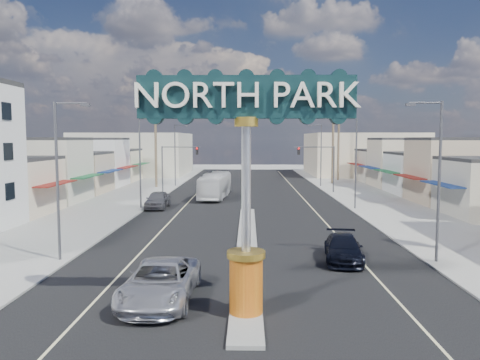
{
  "coord_description": "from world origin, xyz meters",
  "views": [
    {
      "loc": [
        0.08,
        -15.81,
        6.95
      ],
      "look_at": [
        -0.39,
        10.67,
        4.61
      ],
      "focal_mm": 35.0,
      "sensor_mm": 36.0,
      "label": 1
    }
  ],
  "objects_px": {
    "gateway_sign": "(246,166)",
    "streetlight_r_far": "(320,152)",
    "palm_left_far": "(155,106)",
    "traffic_signal_left": "(176,160)",
    "streetlight_l_far": "(176,152)",
    "streetlight_l_mid": "(142,158)",
    "suv_left": "(160,282)",
    "city_bus": "(215,185)",
    "suv_right": "(343,248)",
    "palm_right_far": "(339,106)",
    "car_parked_left": "(158,200)",
    "traffic_signal_right": "(320,160)",
    "palm_right_mid": "(333,115)",
    "streetlight_r_mid": "(354,158)",
    "streetlight_r_near": "(436,173)",
    "streetlight_l_near": "(60,173)"
  },
  "relations": [
    {
      "from": "streetlight_l_near",
      "to": "streetlight_r_mid",
      "type": "xyz_separation_m",
      "value": [
        20.87,
        20.0,
        0.0
      ]
    },
    {
      "from": "car_parked_left",
      "to": "traffic_signal_right",
      "type": "bearing_deg",
      "value": 36.81
    },
    {
      "from": "streetlight_r_mid",
      "to": "palm_right_far",
      "type": "relative_size",
      "value": 0.64
    },
    {
      "from": "traffic_signal_left",
      "to": "traffic_signal_right",
      "type": "bearing_deg",
      "value": 0.0
    },
    {
      "from": "city_bus",
      "to": "streetlight_l_far",
      "type": "bearing_deg",
      "value": 121.52
    },
    {
      "from": "suv_left",
      "to": "palm_right_far",
      "type": "bearing_deg",
      "value": 73.8
    },
    {
      "from": "streetlight_r_far",
      "to": "car_parked_left",
      "type": "distance_m",
      "value": 29.33
    },
    {
      "from": "palm_left_far",
      "to": "suv_right",
      "type": "bearing_deg",
      "value": -64.93
    },
    {
      "from": "gateway_sign",
      "to": "streetlight_r_mid",
      "type": "bearing_deg",
      "value": 69.58
    },
    {
      "from": "streetlight_l_near",
      "to": "streetlight_r_mid",
      "type": "relative_size",
      "value": 1.0
    },
    {
      "from": "streetlight_r_near",
      "to": "gateway_sign",
      "type": "bearing_deg",
      "value": -142.45
    },
    {
      "from": "traffic_signal_left",
      "to": "streetlight_l_far",
      "type": "xyz_separation_m",
      "value": [
        -1.25,
        8.01,
        0.79
      ]
    },
    {
      "from": "streetlight_l_mid",
      "to": "streetlight_r_far",
      "type": "distance_m",
      "value": 30.32
    },
    {
      "from": "traffic_signal_right",
      "to": "traffic_signal_left",
      "type": "bearing_deg",
      "value": 180.0
    },
    {
      "from": "palm_right_mid",
      "to": "palm_right_far",
      "type": "height_order",
      "value": "palm_right_far"
    },
    {
      "from": "streetlight_r_far",
      "to": "streetlight_l_near",
      "type": "bearing_deg",
      "value": -116.42
    },
    {
      "from": "gateway_sign",
      "to": "palm_left_far",
      "type": "bearing_deg",
      "value": 105.15
    },
    {
      "from": "traffic_signal_right",
      "to": "streetlight_r_near",
      "type": "xyz_separation_m",
      "value": [
        1.25,
        -33.99,
        0.79
      ]
    },
    {
      "from": "palm_right_mid",
      "to": "palm_right_far",
      "type": "xyz_separation_m",
      "value": [
        2.0,
        6.0,
        1.78
      ]
    },
    {
      "from": "traffic_signal_right",
      "to": "city_bus",
      "type": "distance_m",
      "value": 14.27
    },
    {
      "from": "palm_left_far",
      "to": "suv_left",
      "type": "distance_m",
      "value": 48.48
    },
    {
      "from": "suv_left",
      "to": "streetlight_l_far",
      "type": "bearing_deg",
      "value": 99.49
    },
    {
      "from": "streetlight_l_near",
      "to": "streetlight_r_far",
      "type": "distance_m",
      "value": 46.9
    },
    {
      "from": "streetlight_l_mid",
      "to": "streetlight_r_near",
      "type": "relative_size",
      "value": 1.0
    },
    {
      "from": "traffic_signal_left",
      "to": "palm_right_far",
      "type": "bearing_deg",
      "value": 36.67
    },
    {
      "from": "streetlight_l_mid",
      "to": "streetlight_l_far",
      "type": "distance_m",
      "value": 22.0
    },
    {
      "from": "streetlight_r_mid",
      "to": "palm_right_far",
      "type": "height_order",
      "value": "palm_right_far"
    },
    {
      "from": "streetlight_l_mid",
      "to": "streetlight_r_near",
      "type": "height_order",
      "value": "same"
    },
    {
      "from": "palm_right_far",
      "to": "city_bus",
      "type": "xyz_separation_m",
      "value": [
        -18.81,
        -23.2,
        -10.91
      ]
    },
    {
      "from": "streetlight_r_near",
      "to": "streetlight_r_far",
      "type": "xyz_separation_m",
      "value": [
        0.0,
        42.0,
        0.0
      ]
    },
    {
      "from": "streetlight_l_mid",
      "to": "streetlight_l_far",
      "type": "bearing_deg",
      "value": 90.0
    },
    {
      "from": "gateway_sign",
      "to": "streetlight_r_far",
      "type": "xyz_separation_m",
      "value": [
        10.43,
        50.02,
        -0.86
      ]
    },
    {
      "from": "suv_right",
      "to": "palm_right_far",
      "type": "bearing_deg",
      "value": 86.84
    },
    {
      "from": "suv_left",
      "to": "suv_right",
      "type": "xyz_separation_m",
      "value": [
        9.18,
        6.83,
        -0.13
      ]
    },
    {
      "from": "suv_left",
      "to": "city_bus",
      "type": "bearing_deg",
      "value": 91.76
    },
    {
      "from": "streetlight_l_near",
      "to": "streetlight_r_far",
      "type": "height_order",
      "value": "same"
    },
    {
      "from": "streetlight_r_near",
      "to": "city_bus",
      "type": "relative_size",
      "value": 0.85
    },
    {
      "from": "streetlight_r_mid",
      "to": "streetlight_r_near",
      "type": "bearing_deg",
      "value": -90.0
    },
    {
      "from": "streetlight_r_far",
      "to": "streetlight_r_near",
      "type": "bearing_deg",
      "value": -90.0
    },
    {
      "from": "traffic_signal_left",
      "to": "streetlight_l_mid",
      "type": "height_order",
      "value": "streetlight_l_mid"
    },
    {
      "from": "streetlight_l_near",
      "to": "streetlight_l_far",
      "type": "xyz_separation_m",
      "value": [
        0.0,
        42.0,
        0.0
      ]
    },
    {
      "from": "palm_right_far",
      "to": "streetlight_l_mid",
      "type": "bearing_deg",
      "value": -128.48
    },
    {
      "from": "palm_right_mid",
      "to": "traffic_signal_right",
      "type": "bearing_deg",
      "value": -107.63
    },
    {
      "from": "streetlight_l_far",
      "to": "suv_right",
      "type": "relative_size",
      "value": 1.8
    },
    {
      "from": "gateway_sign",
      "to": "streetlight_r_far",
      "type": "height_order",
      "value": "gateway_sign"
    },
    {
      "from": "streetlight_r_near",
      "to": "suv_right",
      "type": "xyz_separation_m",
      "value": [
        -4.93,
        0.45,
        -4.34
      ]
    },
    {
      "from": "streetlight_l_mid",
      "to": "suv_left",
      "type": "height_order",
      "value": "streetlight_l_mid"
    },
    {
      "from": "traffic_signal_left",
      "to": "streetlight_l_far",
      "type": "distance_m",
      "value": 8.14
    },
    {
      "from": "palm_left_far",
      "to": "streetlight_l_near",
      "type": "bearing_deg",
      "value": -86.33
    },
    {
      "from": "suv_right",
      "to": "palm_left_far",
      "type": "bearing_deg",
      "value": 122.35
    }
  ]
}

